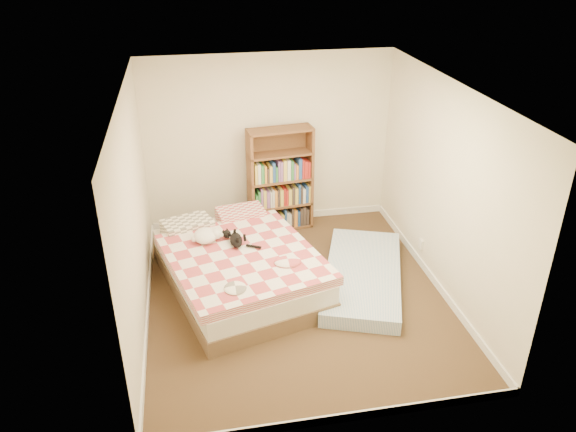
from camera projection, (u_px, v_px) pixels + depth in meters
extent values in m
cube|color=#3F281B|center=(296.00, 295.00, 6.77)|extent=(3.50, 4.00, 0.01)
cube|color=white|center=(297.00, 90.00, 5.63)|extent=(3.50, 4.00, 0.01)
cube|color=beige|center=(269.00, 142.00, 7.95)|extent=(3.50, 0.01, 2.50)
cube|color=beige|center=(346.00, 310.00, 4.45)|extent=(3.50, 0.01, 2.50)
cube|color=beige|center=(134.00, 215.00, 5.92)|extent=(0.01, 4.00, 2.50)
cube|color=beige|center=(445.00, 190.00, 6.49)|extent=(0.01, 4.00, 2.50)
cube|color=white|center=(270.00, 217.00, 8.49)|extent=(3.50, 0.02, 0.10)
cube|color=white|center=(339.00, 418.00, 5.01)|extent=(3.50, 0.02, 0.10)
cube|color=white|center=(148.00, 308.00, 6.47)|extent=(0.02, 4.00, 0.10)
cube|color=white|center=(432.00, 277.00, 7.03)|extent=(0.02, 4.00, 0.10)
cube|color=white|center=(421.00, 244.00, 7.27)|extent=(0.03, 0.09, 0.13)
cube|color=brown|center=(239.00, 279.00, 6.91)|extent=(2.11, 2.58, 0.20)
cube|color=silver|center=(239.00, 264.00, 6.81)|extent=(2.07, 2.53, 0.22)
cube|color=#C2484E|center=(238.00, 252.00, 6.74)|extent=(2.08, 2.21, 0.11)
cube|color=slate|center=(203.00, 220.00, 7.40)|extent=(0.70, 0.54, 0.17)
cube|color=#C2484E|center=(259.00, 216.00, 7.52)|extent=(0.70, 0.54, 0.17)
cube|color=brown|center=(250.00, 182.00, 7.90)|extent=(0.07, 0.31, 1.52)
cube|color=brown|center=(310.00, 178.00, 8.04)|extent=(0.07, 0.31, 1.52)
cube|color=brown|center=(279.00, 176.00, 8.10)|extent=(0.91, 0.13, 1.52)
cube|color=brown|center=(281.00, 226.00, 8.31)|extent=(0.94, 0.41, 0.03)
cube|color=brown|center=(280.00, 179.00, 7.97)|extent=(0.94, 0.41, 0.03)
cube|color=brown|center=(280.00, 130.00, 7.63)|extent=(0.94, 0.41, 0.03)
cube|color=#779FC6|center=(363.00, 275.00, 6.99)|extent=(1.52, 2.19, 0.18)
ellipsoid|color=black|center=(236.00, 240.00, 6.78)|extent=(0.31, 0.36, 0.11)
sphere|color=black|center=(235.00, 232.00, 6.93)|extent=(0.14, 0.14, 0.10)
cone|color=black|center=(232.00, 228.00, 6.93)|extent=(0.05, 0.05, 0.04)
cone|color=black|center=(237.00, 228.00, 6.94)|extent=(0.05, 0.05, 0.04)
cylinder|color=black|center=(245.00, 251.00, 6.61)|extent=(0.13, 0.18, 0.04)
ellipsoid|color=white|center=(205.00, 236.00, 6.83)|extent=(0.42, 0.43, 0.15)
sphere|color=white|center=(213.00, 238.00, 6.75)|extent=(0.17, 0.17, 0.12)
sphere|color=white|center=(217.00, 240.00, 6.73)|extent=(0.08, 0.08, 0.06)
sphere|color=white|center=(195.00, 235.00, 6.87)|extent=(0.10, 0.10, 0.07)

